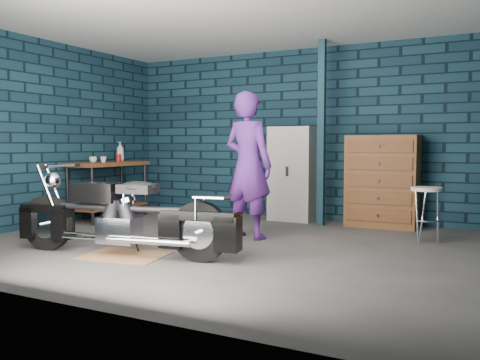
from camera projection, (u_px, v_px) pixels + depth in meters
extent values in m
plane|color=#504C4A|center=(223.00, 245.00, 6.01)|extent=(6.00, 6.00, 0.00)
cube|color=#0E2330|center=(299.00, 134.00, 8.13)|extent=(6.00, 0.02, 2.70)
cube|color=#0E2330|center=(41.00, 133.00, 7.29)|extent=(0.02, 5.00, 2.70)
cube|color=silver|center=(223.00, 13.00, 5.82)|extent=(6.00, 5.00, 0.02)
cube|color=#122F3B|center=(321.00, 133.00, 7.39)|extent=(0.10, 0.10, 2.70)
cube|color=brown|center=(108.00, 190.00, 8.11)|extent=(0.60, 1.40, 0.91)
cube|color=brown|center=(124.00, 255.00, 5.42)|extent=(0.95, 0.77, 0.01)
imported|color=#4D1E74|center=(248.00, 165.00, 6.40)|extent=(0.74, 0.55, 1.85)
cube|color=#999BA1|center=(116.00, 210.00, 8.26)|extent=(0.40, 0.28, 0.25)
cube|color=beige|center=(293.00, 174.00, 7.94)|extent=(0.68, 0.49, 1.46)
cube|color=brown|center=(382.00, 181.00, 7.31)|extent=(0.99, 0.55, 1.32)
imported|color=beige|center=(93.00, 160.00, 7.83)|extent=(0.12, 0.12, 0.09)
imported|color=beige|center=(103.00, 160.00, 7.87)|extent=(0.11, 0.11, 0.09)
cylinder|color=#5C1860|center=(103.00, 159.00, 8.09)|extent=(0.09, 0.09, 0.10)
cylinder|color=maroon|center=(118.00, 158.00, 8.23)|extent=(0.10, 0.10, 0.12)
imported|color=#999BA1|center=(120.00, 151.00, 8.48)|extent=(0.13, 0.13, 0.33)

